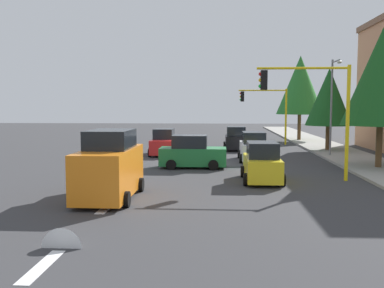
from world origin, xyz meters
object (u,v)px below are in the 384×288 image
Objects in this scene: car_red at (164,143)px; car_yellow at (262,164)px; traffic_signal_near_left at (311,99)px; tree_roadside_near at (382,77)px; car_white at (253,148)px; traffic_signal_far_left at (266,105)px; tree_roadside_far at (300,85)px; car_black at (236,139)px; tree_roadside_mid at (329,97)px; car_green at (192,153)px; delivery_van_orange at (110,167)px; street_lamp_curbside at (333,97)px.

car_yellow is at bearing 29.30° from car_red.
traffic_signal_near_left is 1.47× the size of car_yellow.
tree_roadside_near is 1.98× the size of car_white.
car_yellow is at bearing -1.44° from car_white.
traffic_signal_far_left is 0.65× the size of tree_roadside_near.
car_black is at bearing -36.48° from tree_roadside_far.
tree_roadside_far is 2.12× the size of car_red.
tree_roadside_mid is at bearing -177.14° from tree_roadside_near.
tree_roadside_near reaches higher than tree_roadside_mid.
car_white is at bearing -116.83° from tree_roadside_near.
traffic_signal_far_left reaches higher than car_black.
traffic_signal_near_left reaches higher than car_white.
tree_roadside_near is 13.99m from car_black.
car_black is at bearing -94.71° from tree_roadside_mid.
car_green is 5.85m from car_yellow.
car_red is (9.27, -8.67, -2.87)m from traffic_signal_far_left.
delivery_van_orange is 1.21× the size of car_green.
tree_roadside_mid is at bearing 133.73° from car_green.
tree_roadside_near is at bearing 121.96° from car_yellow.
traffic_signal_far_left is at bearing -161.07° from street_lamp_curbside.
car_white is at bearing 178.56° from car_yellow.
tree_roadside_far reaches higher than delivery_van_orange.
traffic_signal_near_left is 8.49m from car_white.
traffic_signal_near_left is 1.38× the size of car_red.
tree_roadside_mid is 0.82× the size of tree_roadside_near.
tree_roadside_near reaches higher than car_red.
street_lamp_curbside is 1.91× the size of car_black.
car_yellow is 0.94× the size of car_white.
car_red is (-15.49, 0.23, -0.39)m from delivery_van_orange.
street_lamp_curbside is (10.39, 3.56, 0.58)m from traffic_signal_far_left.
street_lamp_curbside is 9.00m from car_black.
street_lamp_curbside is 1.04× the size of tree_roadside_mid.
car_red is (3.27, -13.03, -3.52)m from tree_roadside_mid.
traffic_signal_near_left reaches higher than traffic_signal_far_left.
tree_roadside_far reaches higher than car_green.
tree_roadside_near is at bearing 2.86° from tree_roadside_far.
car_white is (-7.55, -2.23, -3.16)m from traffic_signal_near_left.
tree_roadside_near reaches higher than traffic_signal_near_left.
tree_roadside_far is at bearing 136.00° from traffic_signal_far_left.
car_red is at bearing -150.70° from car_yellow.
tree_roadside_far reaches higher than car_white.
car_black is (5.39, -3.08, -2.87)m from traffic_signal_far_left.
car_red and car_black have the same top height.
car_yellow is at bearing 39.54° from car_green.
traffic_signal_far_left is 1.27× the size of car_red.
tree_roadside_far is 22.87m from car_green.
delivery_van_orange is 1.16× the size of car_white.
tree_roadside_mid is 0.76× the size of tree_roadside_far.
delivery_van_orange is (28.77, -12.77, -4.53)m from tree_roadside_far.
street_lamp_curbside is at bearing -10.33° from tree_roadside_mid.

